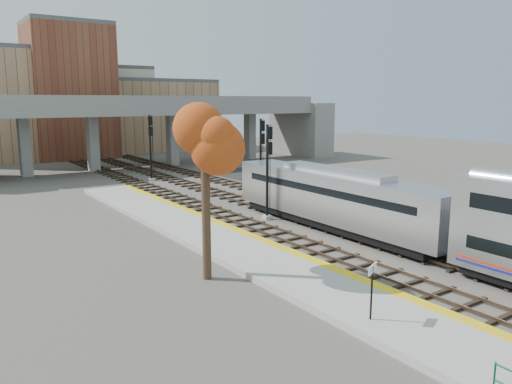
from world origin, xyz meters
TOP-DOWN VIEW (x-y plane):
  - ground at (0.00, 0.00)m, footprint 160.00×160.00m
  - platform at (-7.25, 0.00)m, footprint 4.50×60.00m
  - yellow_strip at (-5.35, 0.00)m, footprint 0.70×60.00m
  - tracks at (0.93, 12.50)m, footprint 10.70×95.00m
  - overpass at (4.92, 45.00)m, footprint 54.00×12.00m
  - buildings_far at (1.26, 66.57)m, footprint 43.00×21.00m
  - parking_lot at (14.00, 28.00)m, footprint 14.00×18.00m
  - locomotive at (1.00, 5.89)m, footprint 3.02×19.05m
  - signal_mast_near at (-1.10, 10.91)m, footprint 0.60×0.64m
  - signal_mast_mid at (3.00, 17.66)m, footprint 0.60×0.64m
  - signal_mast_far at (-1.10, 33.23)m, footprint 0.60×0.64m
  - station_sign at (-8.40, -6.28)m, footprint 0.84×0.42m
  - tree at (-11.08, 2.27)m, footprint 3.60×3.60m
  - car_a at (10.60, 22.18)m, footprint 1.91×3.83m
  - car_b at (15.20, 28.29)m, footprint 1.37×3.89m
  - car_c at (15.19, 30.39)m, footprint 2.74×4.67m

SIDE VIEW (x-z plane):
  - ground at x=0.00m, z-range 0.00..0.00m
  - parking_lot at x=14.00m, z-range 0.00..0.04m
  - tracks at x=0.93m, z-range -0.05..0.20m
  - platform at x=-7.25m, z-range 0.00..0.35m
  - yellow_strip at x=-5.35m, z-range 0.35..0.36m
  - car_a at x=10.60m, z-range 0.04..1.30m
  - car_c at x=15.19m, z-range 0.04..1.31m
  - car_b at x=15.20m, z-range 0.04..1.32m
  - station_sign at x=-8.40m, z-range 0.84..3.12m
  - locomotive at x=1.00m, z-range 0.23..4.33m
  - signal_mast_near at x=-1.10m, z-range 0.00..7.18m
  - signal_mast_mid at x=3.00m, z-range 0.02..7.34m
  - signal_mast_far at x=-1.10m, z-range 0.02..7.36m
  - overpass at x=4.92m, z-range 1.06..10.56m
  - tree at x=-11.08m, z-range 2.22..11.40m
  - buildings_far at x=1.26m, z-range -2.42..18.18m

